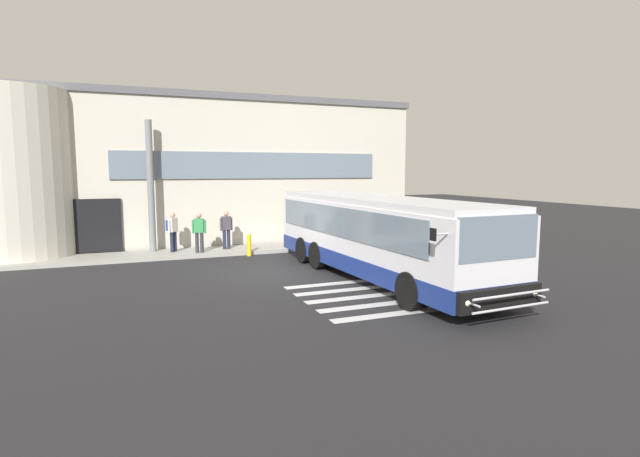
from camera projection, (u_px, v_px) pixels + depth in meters
ground_plane at (269, 273)px, 17.29m from camera, size 80.00×90.00×0.02m
bay_paint_stripes at (377, 295)px, 14.16m from camera, size 4.40×3.96×0.01m
terminal_building at (199, 171)px, 27.27m from camera, size 20.11×13.80×7.04m
boarding_curb at (239, 250)px, 21.70m from camera, size 22.31×2.00×0.15m
entry_support_column at (151, 186)px, 20.59m from camera, size 0.28×0.28×5.50m
bus_main_foreground at (378, 239)px, 16.26m from camera, size 3.07×11.44×2.70m
passenger_near_column at (172, 229)px, 20.70m from camera, size 0.51×0.51×1.68m
passenger_by_doorway at (199, 231)px, 20.47m from camera, size 0.57×0.33×1.68m
passenger_at_curb_edge at (226, 228)px, 21.44m from camera, size 0.58×0.31×1.68m
safety_bollard_yellow at (249, 245)px, 20.61m from camera, size 0.18×0.18×0.90m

